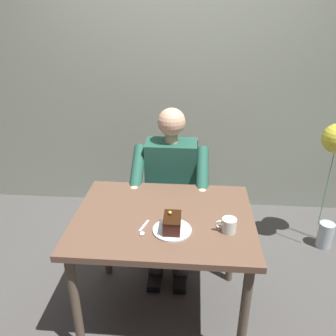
% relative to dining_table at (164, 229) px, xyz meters
% --- Properties ---
extents(ground_plane, '(14.00, 14.00, 0.00)m').
position_rel_dining_table_xyz_m(ground_plane, '(0.00, 0.00, -0.64)').
color(ground_plane, '#4B4947').
extents(cafe_rear_panel, '(6.40, 0.12, 3.00)m').
position_rel_dining_table_xyz_m(cafe_rear_panel, '(0.00, -1.44, 0.86)').
color(cafe_rear_panel, gray).
rests_on(cafe_rear_panel, ground).
extents(dining_table, '(1.00, 0.77, 0.73)m').
position_rel_dining_table_xyz_m(dining_table, '(0.00, 0.00, 0.00)').
color(dining_table, brown).
rests_on(dining_table, ground).
extents(chair, '(0.42, 0.42, 0.88)m').
position_rel_dining_table_xyz_m(chair, '(0.00, -0.71, -0.16)').
color(chair, brown).
rests_on(chair, ground).
extents(seated_person, '(0.53, 0.58, 1.18)m').
position_rel_dining_table_xyz_m(seated_person, '(0.00, -0.54, -0.03)').
color(seated_person, '#1F4F3F').
rests_on(seated_person, ground).
extents(dessert_plate, '(0.20, 0.20, 0.01)m').
position_rel_dining_table_xyz_m(dessert_plate, '(-0.06, 0.14, 0.10)').
color(dessert_plate, white).
rests_on(dessert_plate, dining_table).
extents(cake_slice, '(0.09, 0.14, 0.10)m').
position_rel_dining_table_xyz_m(cake_slice, '(-0.06, 0.13, 0.14)').
color(cake_slice, '#3E1C14').
rests_on(cake_slice, dessert_plate).
extents(coffee_cup, '(0.11, 0.08, 0.08)m').
position_rel_dining_table_xyz_m(coffee_cup, '(-0.35, 0.12, 0.13)').
color(coffee_cup, silver).
rests_on(coffee_cup, dining_table).
extents(dessert_spoon, '(0.04, 0.14, 0.01)m').
position_rel_dining_table_xyz_m(dessert_spoon, '(0.09, 0.15, 0.10)').
color(dessert_spoon, silver).
rests_on(dessert_spoon, dining_table).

